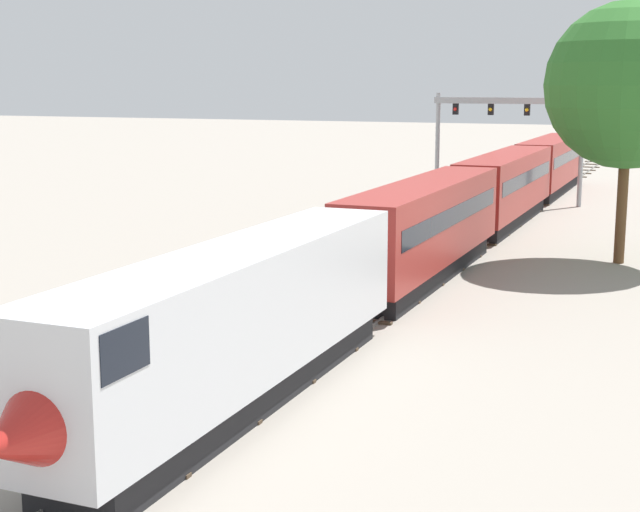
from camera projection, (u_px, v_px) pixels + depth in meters
name	position (u px, v px, depth m)	size (l,w,h in m)	color
ground_plane	(123.00, 432.00, 26.10)	(400.00, 400.00, 0.00)	gray
track_main	(545.00, 196.00, 79.87)	(2.60, 200.00, 0.16)	slate
track_near	(416.00, 224.00, 63.76)	(2.60, 160.00, 0.16)	slate
passenger_train	(473.00, 203.00, 55.03)	(3.04, 79.32, 4.80)	silver
signal_gantry	(508.00, 123.00, 74.33)	(12.10, 0.49, 8.76)	#999BA0
trackside_tree_left	(629.00, 86.00, 48.81)	(8.75, 8.75, 13.82)	brown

